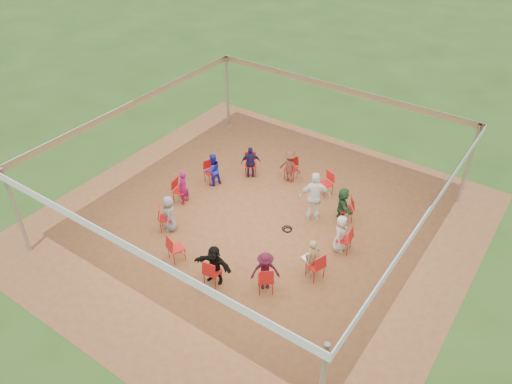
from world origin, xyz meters
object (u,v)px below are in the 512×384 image
Objects in this scene: person_seated_8 at (214,264)px; person_seated_4 at (251,162)px; chair_0 at (315,266)px; chair_3 at (325,184)px; chair_5 at (251,165)px; person_seated_3 at (290,166)px; person_seated_9 at (265,271)px; chair_7 at (180,191)px; chair_11 at (266,279)px; person_seated_0 at (313,259)px; chair_6 at (211,172)px; chair_8 at (166,218)px; person_seated_6 at (183,187)px; chair_4 at (291,169)px; chair_10 at (213,272)px; cable_coil at (287,229)px; chair_9 at (176,248)px; person_seated_5 at (213,170)px; person_seated_1 at (341,233)px; person_seated_2 at (343,205)px; person_seated_7 at (169,213)px; chair_2 at (346,209)px; chair_1 at (344,239)px; standing_person at (315,197)px; laptop at (309,256)px.

person_seated_4 is at bearing 105.00° from person_seated_8.
person_seated_4 is (-4.48, 3.16, 0.18)m from chair_0.
chair_5 is (-2.86, -0.48, 0.00)m from chair_3.
person_seated_3 is 1.00× the size of person_seated_9.
chair_7 and chair_11 have the same top height.
chair_0 is 0.72× the size of person_seated_0.
person_seated_9 reaches higher than chair_6.
chair_7 is 1.50m from chair_8.
person_seated_6 is 1.00× the size of person_seated_9.
chair_10 is (0.95, -5.72, 0.00)m from chair_4.
person_seated_4 is (0.08, -0.09, 0.18)m from chair_5.
person_seated_0 is 2.78m from person_seated_8.
person_seated_8 is 3.08× the size of cable_coil.
chair_4 is 5.48m from person_seated_9.
chair_9 is at bearing 59.30° from person_seated_4.
person_seated_5 is at bearing 119.30° from chair_10.
chair_3 is 5.02m from chair_11.
chair_8 is at bearing 105.32° from person_seated_1.
person_seated_0 is at bearing 75.00° from person_seated_6.
chair_4 is 0.72× the size of person_seated_4.
person_seated_7 is at bearing 90.00° from person_seated_2.
person_seated_6 reaches higher than chair_3.
chair_6 is 4.92m from person_seated_2.
chair_5 is 2.84m from person_seated_6.
chair_2 is 4.10m from chair_11.
person_seated_6 reaches higher than chair_1.
person_seated_0 is (5.46, -0.50, 0.18)m from chair_7.
person_seated_7 reaches higher than chair_5.
chair_1 is at bearing -90.00° from person_seated_1.
chair_7 is 1.00× the size of chair_10.
person_seated_2 is 3.08× the size of cable_coil.
person_seated_6 is at bearing 104.68° from chair_0.
chair_1 is 5.60m from chair_6.
person_seated_9 is at bearing 133.79° from chair_2.
chair_1 is at bearing 75.00° from chair_8.
chair_10 is at bearing 60.00° from chair_6.
chair_5 is 3.36m from standing_person.
person_seated_9 is (-0.38, -3.91, 0.00)m from person_seated_2.
person_seated_5 is 1.00× the size of person_seated_9.
person_seated_4 reaches higher than chair_4.
person_seated_0 and person_seated_3 have the same top height.
person_seated_1 is at bearing 90.00° from chair_7.
laptop is (-0.15, 0.06, -0.03)m from person_seated_0.
chair_9 is 0.50× the size of standing_person.
laptop is (5.31, -0.44, 0.15)m from chair_7.
person_seated_9 is at bearing 15.00° from person_seated_8.
person_seated_4 reaches higher than laptop.
chair_1 is at bearing 45.00° from chair_10.
chair_6 reaches higher than laptop.
chair_8 is at bearing -90.00° from person_seated_7.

